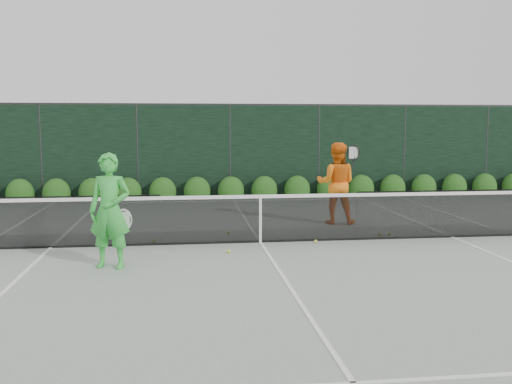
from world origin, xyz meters
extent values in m
plane|color=gray|center=(0.00, 0.00, 0.00)|extent=(80.00, 80.00, 0.00)
cube|color=black|center=(-4.20, 0.00, 0.51)|extent=(4.40, 0.01, 1.02)
cube|color=black|center=(0.00, 0.00, 0.48)|extent=(4.00, 0.01, 0.96)
cube|color=black|center=(4.20, 0.00, 0.51)|extent=(4.40, 0.01, 1.02)
cube|color=white|center=(0.00, 0.00, 0.94)|extent=(12.80, 0.03, 0.07)
cube|color=black|center=(0.00, 0.00, 0.02)|extent=(12.80, 0.02, 0.04)
cube|color=white|center=(0.00, 0.00, 0.46)|extent=(0.05, 0.03, 0.91)
imported|color=green|center=(-2.75, -1.69, 0.96)|extent=(0.80, 0.63, 1.93)
torus|color=beige|center=(-2.55, -1.59, 0.79)|extent=(0.30, 0.10, 0.30)
cylinder|color=black|center=(-2.55, -1.59, 0.55)|extent=(0.10, 0.03, 0.30)
imported|color=orange|center=(2.12, 2.00, 0.98)|extent=(1.13, 0.99, 1.96)
torus|color=black|center=(2.47, 1.80, 1.72)|extent=(0.30, 0.09, 0.30)
cylinder|color=black|center=(2.47, 1.80, 1.48)|extent=(0.10, 0.03, 0.30)
cube|color=white|center=(5.49, 0.00, 0.01)|extent=(0.06, 23.77, 0.01)
cube|color=white|center=(-4.12, 0.00, 0.01)|extent=(0.06, 23.77, 0.01)
cube|color=white|center=(4.12, 0.00, 0.01)|extent=(0.06, 23.77, 0.01)
cube|color=white|center=(0.00, 11.88, 0.01)|extent=(11.03, 0.06, 0.01)
cube|color=white|center=(0.00, 6.40, 0.01)|extent=(8.23, 0.06, 0.01)
cube|color=white|center=(0.00, -6.40, 0.01)|extent=(8.23, 0.06, 0.01)
cube|color=white|center=(0.00, 0.00, 0.01)|extent=(0.06, 12.80, 0.01)
cube|color=black|center=(0.00, 7.50, 1.50)|extent=(32.00, 0.06, 3.00)
cube|color=#262826|center=(0.00, 7.50, 3.03)|extent=(32.00, 0.06, 0.06)
cylinder|color=#262826|center=(-6.00, 7.50, 1.50)|extent=(0.08, 0.08, 3.00)
cylinder|color=#262826|center=(-3.00, 7.50, 1.50)|extent=(0.08, 0.08, 3.00)
cylinder|color=#262826|center=(0.00, 7.50, 1.50)|extent=(0.08, 0.08, 3.00)
cylinder|color=#262826|center=(3.00, 7.50, 1.50)|extent=(0.08, 0.08, 3.00)
cylinder|color=#262826|center=(6.00, 7.50, 1.50)|extent=(0.08, 0.08, 3.00)
cylinder|color=#262826|center=(9.00, 7.50, 1.50)|extent=(0.08, 0.08, 3.00)
ellipsoid|color=#173D10|center=(-6.60, 7.15, 0.23)|extent=(0.86, 0.65, 0.94)
ellipsoid|color=#173D10|center=(-5.50, 7.15, 0.23)|extent=(0.86, 0.65, 0.94)
ellipsoid|color=#173D10|center=(-4.40, 7.15, 0.23)|extent=(0.86, 0.65, 0.94)
ellipsoid|color=#173D10|center=(-3.30, 7.15, 0.23)|extent=(0.86, 0.65, 0.94)
ellipsoid|color=#173D10|center=(-2.20, 7.15, 0.23)|extent=(0.86, 0.65, 0.94)
ellipsoid|color=#173D10|center=(-1.10, 7.15, 0.23)|extent=(0.86, 0.65, 0.94)
ellipsoid|color=#173D10|center=(0.00, 7.15, 0.23)|extent=(0.86, 0.65, 0.94)
ellipsoid|color=#173D10|center=(1.10, 7.15, 0.23)|extent=(0.86, 0.65, 0.94)
ellipsoid|color=#173D10|center=(2.20, 7.15, 0.23)|extent=(0.86, 0.65, 0.94)
ellipsoid|color=#173D10|center=(3.30, 7.15, 0.23)|extent=(0.86, 0.65, 0.94)
ellipsoid|color=#173D10|center=(4.40, 7.15, 0.23)|extent=(0.86, 0.65, 0.94)
ellipsoid|color=#173D10|center=(5.50, 7.15, 0.23)|extent=(0.86, 0.65, 0.94)
ellipsoid|color=#173D10|center=(6.60, 7.15, 0.23)|extent=(0.86, 0.65, 0.94)
ellipsoid|color=#173D10|center=(7.70, 7.15, 0.23)|extent=(0.86, 0.65, 0.94)
ellipsoid|color=#173D10|center=(8.80, 7.15, 0.23)|extent=(0.86, 0.65, 0.94)
sphere|color=#C5E132|center=(1.10, -0.19, 0.03)|extent=(0.07, 0.07, 0.07)
sphere|color=#C5E132|center=(2.62, 0.32, 0.03)|extent=(0.07, 0.07, 0.07)
sphere|color=#C5E132|center=(-2.14, 0.28, 0.03)|extent=(0.07, 0.07, 0.07)
sphere|color=#C5E132|center=(-0.71, -0.87, 0.03)|extent=(0.07, 0.07, 0.07)
sphere|color=#C5E132|center=(-0.57, 0.96, 0.03)|extent=(0.07, 0.07, 0.07)
sphere|color=#C5E132|center=(2.84, 0.34, 0.03)|extent=(0.07, 0.07, 0.07)
camera|label=1|loc=(-1.53, -11.27, 2.39)|focal=40.00mm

